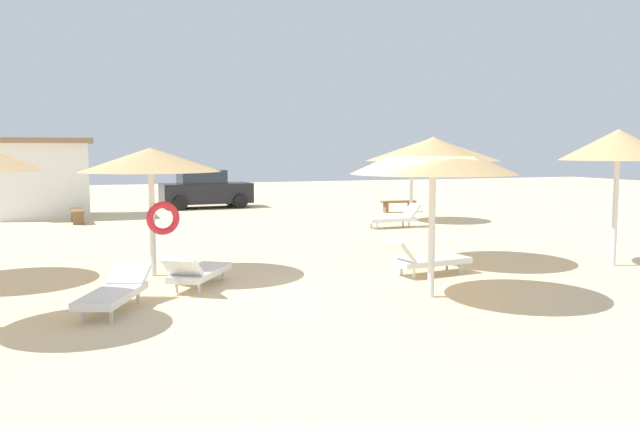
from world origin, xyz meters
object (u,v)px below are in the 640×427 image
at_px(lounger_2, 115,291).
at_px(parked_car, 205,190).
at_px(bench_0, 398,204).
at_px(parasol_5, 432,150).
at_px(lounger_3, 198,272).
at_px(parasol_0, 412,157).
at_px(lounger_0, 394,218).
at_px(beach_cabana, 44,177).
at_px(parasol_6, 618,145).
at_px(bench_1, 77,214).
at_px(lounger_4, 426,260).
at_px(parasol_4, 433,156).
at_px(parasol_3, 151,161).

bearing_deg(lounger_2, parked_car, 75.86).
height_order(bench_0, parked_car, parked_car).
height_order(parasol_5, parked_car, parasol_5).
xyz_separation_m(lounger_3, bench_0, (10.29, 11.93, 0.03)).
bearing_deg(bench_0, parasol_0, -108.67).
distance_m(parasol_5, lounger_2, 7.75).
relative_size(lounger_2, parked_car, 0.49).
distance_m(lounger_0, beach_cabana, 13.72).
distance_m(parasol_6, bench_1, 17.63).
xyz_separation_m(parasol_0, lounger_4, (-4.56, -9.20, -2.03)).
relative_size(parasol_4, lounger_3, 1.50).
height_order(lounger_3, lounger_4, lounger_4).
relative_size(parasol_5, bench_0, 2.00).
relative_size(parasol_4, parasol_5, 0.94).
distance_m(lounger_4, parked_car, 17.21).
distance_m(lounger_2, bench_0, 17.65).
height_order(parasol_6, lounger_3, parasol_6).
relative_size(bench_1, parked_car, 0.37).
height_order(parasol_4, bench_0, parasol_4).
relative_size(parasol_4, beach_cabana, 0.78).
bearing_deg(lounger_4, lounger_0, 68.08).
bearing_deg(lounger_4, parasol_6, -6.18).
bearing_deg(bench_1, parasol_0, -16.34).
height_order(bench_0, beach_cabana, beach_cabana).
distance_m(lounger_4, bench_1, 14.44).
distance_m(parasol_3, lounger_3, 2.64).
relative_size(lounger_2, bench_1, 1.32).
xyz_separation_m(lounger_2, parked_car, (4.53, 17.96, 0.51)).
xyz_separation_m(parasol_4, lounger_0, (3.95, 9.36, -2.18)).
bearing_deg(bench_0, lounger_4, -114.53).
relative_size(parasol_3, bench_0, 1.87).
relative_size(parasol_4, parasol_6, 0.94).
bearing_deg(beach_cabana, lounger_4, -61.51).
bearing_deg(parasol_5, parked_car, 99.16).
distance_m(parasol_0, parasol_5, 8.73).
bearing_deg(parasol_6, bench_1, 131.49).
xyz_separation_m(lounger_4, bench_1, (-7.05, 12.60, 0.02)).
xyz_separation_m(parasol_6, bench_0, (1.07, 12.76, -2.37)).
xyz_separation_m(parasol_3, lounger_2, (-0.85, -2.69, -2.07)).
xyz_separation_m(parasol_5, bench_0, (4.74, 10.97, -2.27)).
height_order(lounger_0, bench_1, lounger_0).
bearing_deg(beach_cabana, lounger_0, -34.15).
xyz_separation_m(parasol_0, parasol_5, (-3.70, -7.90, 0.26)).
distance_m(parasol_6, lounger_0, 8.53).
bearing_deg(beach_cabana, bench_1, -65.19).
bearing_deg(lounger_2, lounger_4, 7.68).
relative_size(parasol_6, parked_car, 0.75).
height_order(lounger_2, lounger_4, lounger_4).
relative_size(parasol_5, lounger_0, 1.65).
bearing_deg(parasol_3, lounger_2, -107.66).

